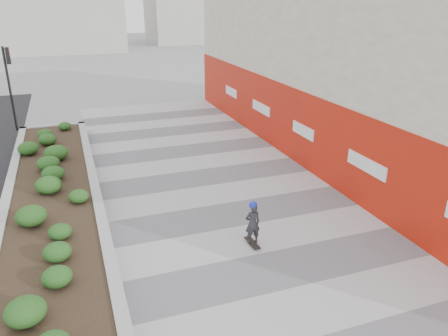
% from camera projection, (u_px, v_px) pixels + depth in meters
% --- Properties ---
extents(ground, '(160.00, 160.00, 0.00)m').
position_uv_depth(ground, '(322.00, 313.00, 9.50)').
color(ground, gray).
rests_on(ground, ground).
extents(walkway, '(8.00, 36.00, 0.01)m').
position_uv_depth(walkway, '(264.00, 245.00, 12.12)').
color(walkway, '#A8A8AD').
rests_on(walkway, ground).
extents(building, '(6.04, 24.08, 8.00)m').
position_uv_depth(building, '(360.00, 60.00, 18.10)').
color(building, '#B9AF9E').
rests_on(building, ground).
extents(planter, '(3.00, 18.00, 0.90)m').
position_uv_depth(planter, '(52.00, 201.00, 13.73)').
color(planter, '#9E9EA0').
rests_on(planter, ground).
extents(traffic_signal_near, '(0.33, 0.28, 4.20)m').
position_uv_depth(traffic_signal_near, '(9.00, 76.00, 21.52)').
color(traffic_signal_near, black).
rests_on(traffic_signal_near, ground).
extents(manhole_cover, '(0.44, 0.44, 0.01)m').
position_uv_depth(manhole_cover, '(280.00, 241.00, 12.28)').
color(manhole_cover, '#595654').
rests_on(manhole_cover, ground).
extents(skateboarder, '(0.44, 0.73, 1.33)m').
position_uv_depth(skateboarder, '(253.00, 223.00, 11.88)').
color(skateboarder, beige).
rests_on(skateboarder, ground).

